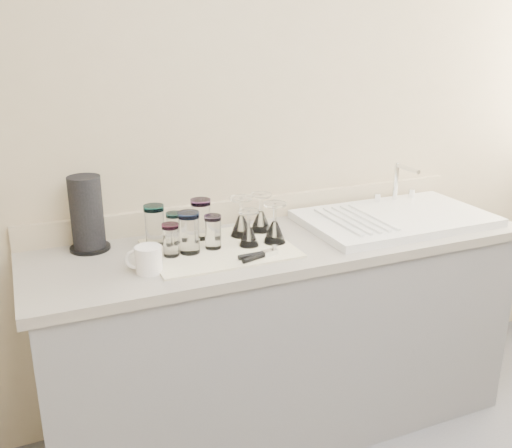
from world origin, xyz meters
name	(u,v)px	position (x,y,z in m)	size (l,w,h in m)	color
counter_unit	(282,335)	(0.00, 1.20, 0.45)	(2.06, 0.62, 0.90)	slate
sink_unit	(395,218)	(0.55, 1.20, 0.92)	(0.82, 0.50, 0.22)	white
dish_towel	(220,248)	(-0.28, 1.19, 0.90)	(0.55, 0.42, 0.01)	white
tumbler_teal	(155,225)	(-0.50, 1.33, 0.99)	(0.08, 0.08, 0.16)	white
tumbler_cyan	(174,228)	(-0.43, 1.32, 0.97)	(0.06, 0.06, 0.12)	white
tumbler_purple	(201,219)	(-0.31, 1.33, 0.99)	(0.08, 0.08, 0.16)	white
tumbler_magenta	(171,240)	(-0.48, 1.19, 0.97)	(0.06, 0.06, 0.13)	white
tumbler_blue	(189,232)	(-0.40, 1.19, 0.99)	(0.08, 0.08, 0.16)	white
tumbler_lavender	(213,232)	(-0.30, 1.20, 0.97)	(0.07, 0.07, 0.13)	white
goblet_back_left	(241,223)	(-0.15, 1.29, 0.96)	(0.09, 0.09, 0.16)	white
goblet_back_right	(261,218)	(-0.05, 1.31, 0.96)	(0.09, 0.09, 0.16)	white
goblet_front_left	(249,234)	(-0.17, 1.17, 0.96)	(0.08, 0.08, 0.14)	white
goblet_front_right	(275,229)	(-0.06, 1.16, 0.96)	(0.09, 0.09, 0.16)	white
can_opener	(259,255)	(-0.18, 1.04, 0.92)	(0.16, 0.07, 0.02)	silver
white_mug	(148,260)	(-0.59, 1.08, 0.95)	(0.14, 0.12, 0.10)	white
paper_towel_roll	(87,214)	(-0.75, 1.40, 1.04)	(0.16, 0.16, 0.29)	black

